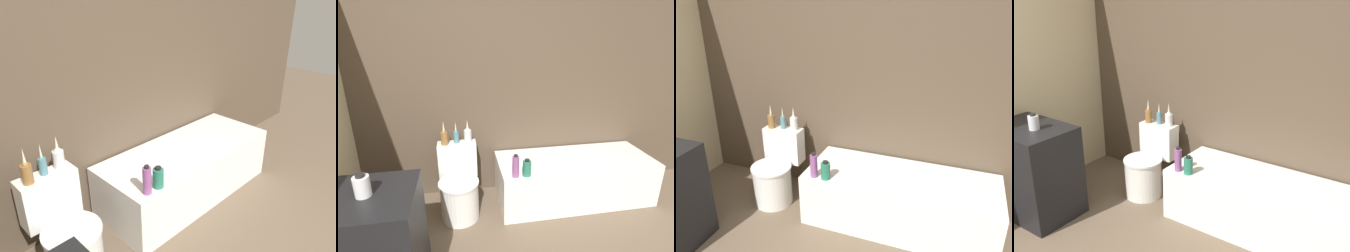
% 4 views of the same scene
% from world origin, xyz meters
% --- Properties ---
extents(wall_back_tiled, '(6.40, 0.06, 2.60)m').
position_xyz_m(wall_back_tiled, '(0.00, 2.15, 1.30)').
color(wall_back_tiled, brown).
rests_on(wall_back_tiled, ground_plane).
extents(bathtub, '(1.66, 0.66, 0.48)m').
position_xyz_m(bathtub, '(0.67, 1.77, 0.25)').
color(bathtub, white).
rests_on(bathtub, ground).
extents(toilet, '(0.39, 0.54, 0.69)m').
position_xyz_m(toilet, '(-0.56, 1.72, 0.29)').
color(toilet, white).
rests_on(toilet, ground).
extents(vase_gold, '(0.07, 0.07, 0.25)m').
position_xyz_m(vase_gold, '(-0.68, 1.90, 0.78)').
color(vase_gold, olive).
rests_on(vase_gold, toilet).
extents(vase_silver, '(0.05, 0.05, 0.23)m').
position_xyz_m(vase_silver, '(-0.56, 1.92, 0.77)').
color(vase_silver, teal).
rests_on(vase_silver, toilet).
extents(vase_bronze, '(0.08, 0.08, 0.24)m').
position_xyz_m(vase_bronze, '(-0.45, 1.93, 0.77)').
color(vase_bronze, silver).
rests_on(vase_bronze, toilet).
extents(shampoo_bottle_tall, '(0.06, 0.06, 0.23)m').
position_xyz_m(shampoo_bottle_tall, '(-0.03, 1.51, 0.59)').
color(shampoo_bottle_tall, '#8C4C8C').
rests_on(shampoo_bottle_tall, bathtub).
extents(shampoo_bottle_short, '(0.08, 0.08, 0.17)m').
position_xyz_m(shampoo_bottle_short, '(0.07, 1.51, 0.56)').
color(shampoo_bottle_short, '#267259').
rests_on(shampoo_bottle_short, bathtub).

